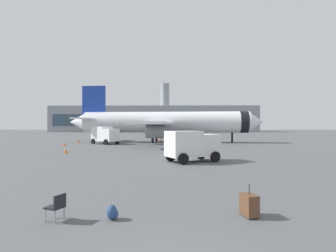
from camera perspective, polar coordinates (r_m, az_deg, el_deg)
airplane_at_gate at (r=48.89m, az=-0.83°, el=0.79°), size 35.76×32.27×10.50m
service_truck at (r=45.48m, az=-13.31°, el=-1.74°), size 5.15×4.67×2.90m
cargo_van at (r=22.52m, az=5.15°, el=-3.97°), size 4.82×3.93×2.60m
safety_cone_near at (r=31.79m, az=-20.97°, el=-4.84°), size 0.44×0.44×0.65m
safety_cone_mid at (r=50.93m, az=-18.54°, el=-2.95°), size 0.44×0.44×0.73m
safety_cone_far at (r=44.02m, az=-21.25°, el=-3.50°), size 0.44×0.44×0.61m
safety_cone_outer at (r=52.22m, az=-1.72°, el=-2.94°), size 0.44×0.44×0.62m
rolling_suitcase at (r=9.66m, az=16.91°, el=-15.79°), size 0.55×0.72×1.10m
traveller_backpack at (r=9.22m, az=-11.77°, el=-17.60°), size 0.36×0.40×0.48m
gate_chair at (r=9.51m, az=-22.63°, el=-15.39°), size 0.62×0.62×0.86m
terminal_building at (r=138.21m, az=-2.94°, el=1.51°), size 103.05×17.83×24.85m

